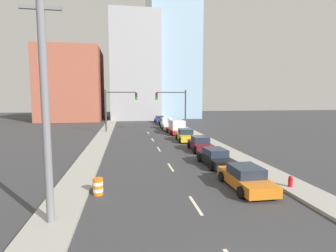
# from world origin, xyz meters

# --- Properties ---
(sidewalk_left) EXTENTS (2.07, 89.88, 0.17)m
(sidewalk_left) POSITION_xyz_m (-6.58, 44.94, 0.09)
(sidewalk_left) COLOR #9E9B93
(sidewalk_left) RESTS_ON ground
(sidewalk_right) EXTENTS (2.07, 89.88, 0.17)m
(sidewalk_right) POSITION_xyz_m (6.58, 44.94, 0.09)
(sidewalk_right) COLOR #9E9B93
(sidewalk_right) RESTS_ON ground
(lane_stripe_at_7m) EXTENTS (0.16, 2.40, 0.01)m
(lane_stripe_at_7m) POSITION_xyz_m (0.00, 7.13, 0.00)
(lane_stripe_at_7m) COLOR beige
(lane_stripe_at_7m) RESTS_ON ground
(lane_stripe_at_15m) EXTENTS (0.16, 2.40, 0.01)m
(lane_stripe_at_15m) POSITION_xyz_m (0.00, 14.50, 0.00)
(lane_stripe_at_15m) COLOR beige
(lane_stripe_at_15m) RESTS_ON ground
(lane_stripe_at_22m) EXTENTS (0.16, 2.40, 0.01)m
(lane_stripe_at_22m) POSITION_xyz_m (0.00, 21.89, 0.00)
(lane_stripe_at_22m) COLOR beige
(lane_stripe_at_22m) RESTS_ON ground
(lane_stripe_at_28m) EXTENTS (0.16, 2.40, 0.01)m
(lane_stripe_at_28m) POSITION_xyz_m (0.00, 28.22, 0.00)
(lane_stripe_at_28m) COLOR beige
(lane_stripe_at_28m) RESTS_ON ground
(lane_stripe_at_35m) EXTENTS (0.16, 2.40, 0.01)m
(lane_stripe_at_35m) POSITION_xyz_m (0.00, 35.24, 0.00)
(lane_stripe_at_35m) COLOR beige
(lane_stripe_at_35m) RESTS_ON ground
(building_brick_left) EXTENTS (14.00, 16.00, 17.11)m
(building_brick_left) POSITION_xyz_m (-16.21, 62.51, 8.56)
(building_brick_left) COLOR #9E513D
(building_brick_left) RESTS_ON ground
(building_office_center) EXTENTS (12.00, 20.00, 25.94)m
(building_office_center) POSITION_xyz_m (-0.87, 66.51, 12.97)
(building_office_center) COLOR #99999E
(building_office_center) RESTS_ON ground
(building_glass_right) EXTENTS (13.00, 20.00, 39.06)m
(building_glass_right) POSITION_xyz_m (9.77, 70.51, 19.53)
(building_glass_right) COLOR #8CADC6
(building_glass_right) RESTS_ON ground
(traffic_signal_left) EXTENTS (5.02, 0.35, 6.69)m
(traffic_signal_left) POSITION_xyz_m (-5.06, 36.50, 4.37)
(traffic_signal_left) COLOR #38383D
(traffic_signal_left) RESTS_ON ground
(traffic_signal_right) EXTENTS (5.02, 0.35, 6.69)m
(traffic_signal_right) POSITION_xyz_m (4.85, 36.50, 4.37)
(traffic_signal_right) COLOR #38383D
(traffic_signal_right) RESTS_ON ground
(utility_pole_left_near) EXTENTS (1.60, 0.32, 9.70)m
(utility_pole_left_near) POSITION_xyz_m (-6.63, 6.06, 4.98)
(utility_pole_left_near) COLOR slate
(utility_pole_left_near) RESTS_ON ground
(traffic_barrel) EXTENTS (0.56, 0.56, 0.95)m
(traffic_barrel) POSITION_xyz_m (-5.01, 9.40, 0.47)
(traffic_barrel) COLOR orange
(traffic_barrel) RESTS_ON ground
(fire_hydrant) EXTENTS (0.26, 0.26, 0.84)m
(fire_hydrant) POSITION_xyz_m (6.14, 8.45, 0.41)
(fire_hydrant) COLOR red
(fire_hydrant) RESTS_ON ground
(sedan_orange) EXTENTS (2.15, 4.70, 1.35)m
(sedan_orange) POSITION_xyz_m (3.64, 9.11, 0.62)
(sedan_orange) COLOR orange
(sedan_orange) RESTS_ON ground
(sedan_black) EXTENTS (2.15, 4.56, 1.35)m
(sedan_black) POSITION_xyz_m (3.66, 14.60, 0.63)
(sedan_black) COLOR black
(sedan_black) RESTS_ON ground
(sedan_maroon) EXTENTS (2.16, 4.43, 1.47)m
(sedan_maroon) POSITION_xyz_m (4.13, 20.53, 0.68)
(sedan_maroon) COLOR maroon
(sedan_maroon) RESTS_ON ground
(sedan_yellow) EXTENTS (2.31, 4.66, 1.53)m
(sedan_yellow) POSITION_xyz_m (4.02, 26.72, 0.69)
(sedan_yellow) COLOR gold
(sedan_yellow) RESTS_ON ground
(box_truck_red) EXTENTS (2.55, 5.28, 2.09)m
(box_truck_red) POSITION_xyz_m (4.14, 33.23, 0.98)
(box_truck_red) COLOR red
(box_truck_red) RESTS_ON ground
(pickup_truck_white) EXTENTS (2.45, 5.97, 1.96)m
(pickup_truck_white) POSITION_xyz_m (3.81, 39.75, 0.80)
(pickup_truck_white) COLOR silver
(pickup_truck_white) RESTS_ON ground
(sedan_green) EXTENTS (2.28, 4.31, 1.43)m
(sedan_green) POSITION_xyz_m (4.21, 46.45, 0.66)
(sedan_green) COLOR #1E6033
(sedan_green) RESTS_ON ground
(sedan_blue) EXTENTS (2.06, 4.58, 1.48)m
(sedan_blue) POSITION_xyz_m (3.96, 52.03, 0.67)
(sedan_blue) COLOR navy
(sedan_blue) RESTS_ON ground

